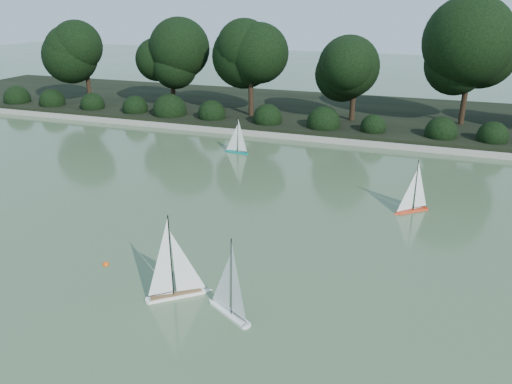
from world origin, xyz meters
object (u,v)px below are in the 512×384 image
sailboat_orange (410,204)px  sailboat_teal (235,147)px  sailboat_white_a (226,300)px  sailboat_white_b (181,283)px  race_buoy (106,265)px

sailboat_orange → sailboat_teal: 6.54m
sailboat_white_a → sailboat_orange: (2.55, 5.21, -0.02)m
sailboat_white_b → race_buoy: (-1.85, 0.46, -0.25)m
sailboat_white_a → race_buoy: 2.86m
sailboat_white_a → sailboat_white_b: size_ratio=0.91×
sailboat_white_b → race_buoy: bearing=166.0°
sailboat_orange → sailboat_teal: sailboat_orange is taller
sailboat_white_a → sailboat_orange: 5.80m
sailboat_white_b → sailboat_orange: (3.47, 5.01, -0.03)m
sailboat_orange → race_buoy: bearing=-139.5°
race_buoy → sailboat_white_b: bearing=-14.0°
sailboat_white_a → sailboat_white_b: (-0.92, 0.20, 0.02)m
sailboat_white_b → race_buoy: 1.93m
sailboat_white_b → race_buoy: size_ratio=12.53×
sailboat_teal → race_buoy: sailboat_teal is taller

